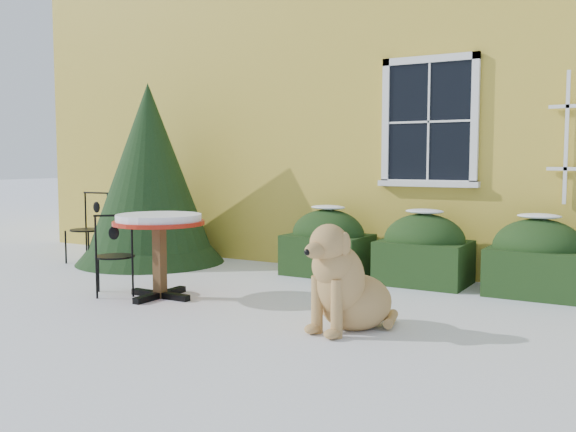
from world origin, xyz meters
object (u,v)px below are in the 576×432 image
Objects in this scene: evergreen_shrub at (150,191)px; patio_chair_near at (115,254)px; dog at (345,286)px; bistro_table at (159,228)px; patio_chair_far at (89,227)px.

patio_chair_near is at bearing -57.34° from evergreen_shrub.
patio_chair_near is 0.87× the size of dog.
dog is at bearing -4.92° from bistro_table.
dog is (4.87, -1.56, -0.12)m from patio_chair_far.
evergreen_shrub is 2.54m from bistro_table.
patio_chair_far is 5.12m from dog.
dog is at bearing -26.02° from evergreen_shrub.
evergreen_shrub is 2.54× the size of patio_chair_far.
patio_chair_near is (1.24, -1.93, -0.59)m from evergreen_shrub.
bistro_table reaches higher than patio_chair_near.
patio_chair_far is at bearing 177.83° from dog.
bistro_table is at bearing -169.38° from dog.
patio_chair_far is (-2.03, 1.49, 0.06)m from patio_chair_near.
evergreen_shrub is at bearing 23.37° from patio_chair_far.
bistro_table is at bearing 150.30° from patio_chair_near.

